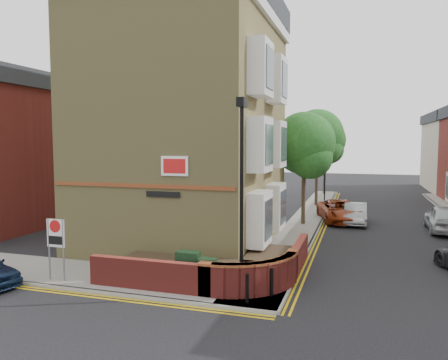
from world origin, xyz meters
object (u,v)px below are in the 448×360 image
at_px(utility_cabinet_large, 188,269).
at_px(silver_car_near, 355,214).
at_px(lamppost, 242,195).
at_px(zone_sign, 56,238).

relative_size(utility_cabinet_large, silver_car_near, 0.32).
relative_size(lamppost, silver_car_near, 1.66).
height_order(utility_cabinet_large, zone_sign, zone_sign).
relative_size(zone_sign, silver_car_near, 0.58).
relative_size(utility_cabinet_large, zone_sign, 0.55).
bearing_deg(zone_sign, silver_car_near, 56.45).
distance_m(utility_cabinet_large, zone_sign, 4.86).
xyz_separation_m(lamppost, silver_car_near, (3.40, 14.38, -2.72)).
bearing_deg(utility_cabinet_large, zone_sign, -170.31).
distance_m(lamppost, zone_sign, 6.85).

